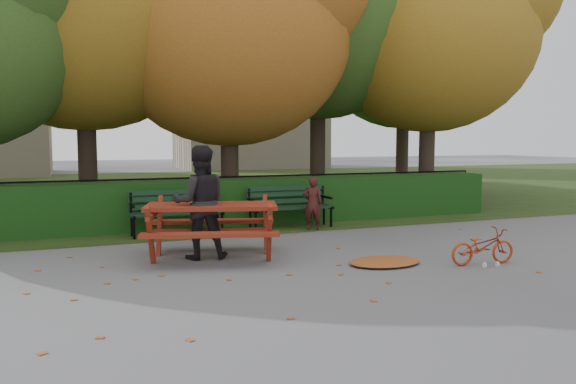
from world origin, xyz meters
name	(u,v)px	position (x,y,z in m)	size (l,w,h in m)	color
ground	(314,269)	(0.00, 0.00, 0.00)	(90.00, 90.00, 0.00)	slate
grass_strip	(161,189)	(0.00, 14.00, 0.01)	(90.00, 90.00, 0.00)	#1F3311
building_right	(249,75)	(8.00, 28.00, 6.00)	(9.00, 6.00, 12.00)	#C2AF95
hedge	(229,202)	(0.00, 4.50, 0.50)	(13.00, 0.90, 1.00)	black
iron_fence	(220,197)	(0.00, 5.30, 0.54)	(14.00, 0.04, 1.02)	black
tree_c	(244,16)	(0.83, 5.96, 4.82)	(6.30, 6.00, 8.00)	black
tree_e	(445,22)	(6.52, 5.77, 5.08)	(6.09, 5.80, 8.16)	black
tree_g	(416,39)	(8.33, 9.76, 5.37)	(6.30, 6.00, 8.55)	black
bench_left	(176,208)	(-1.30, 3.70, 0.52)	(1.80, 0.57, 0.88)	black
bench_right	(289,203)	(1.10, 3.70, 0.52)	(1.80, 0.57, 0.88)	black
picnic_table	(212,216)	(-1.19, 1.26, 0.67)	(2.40, 2.13, 0.98)	maroon
leaf_pile	(385,262)	(1.12, -0.11, 0.04)	(1.13, 0.78, 0.08)	maroon
leaf_scatter	(306,264)	(0.00, 0.30, 0.01)	(9.00, 5.70, 0.01)	maroon
child	(313,204)	(1.41, 3.20, 0.55)	(0.40, 0.26, 1.10)	#3D1613
adult	(200,202)	(-1.36, 1.34, 0.89)	(0.87, 0.68, 1.78)	black
bicycle	(483,246)	(2.47, -0.67, 0.28)	(0.37, 1.05, 0.55)	#A52F0F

